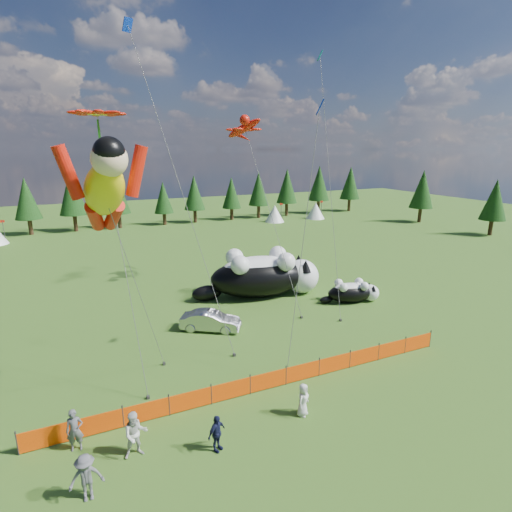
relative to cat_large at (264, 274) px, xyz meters
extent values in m
plane|color=#153A0A|center=(-5.54, -9.25, -1.83)|extent=(160.00, 160.00, 0.00)
cylinder|color=#262626|center=(-16.54, -12.25, -1.28)|extent=(0.06, 0.06, 1.10)
cylinder|color=#262626|center=(-14.54, -12.25, -1.28)|extent=(0.06, 0.06, 1.10)
cylinder|color=#262626|center=(-12.54, -12.25, -1.28)|extent=(0.06, 0.06, 1.10)
cylinder|color=#262626|center=(-10.54, -12.25, -1.28)|extent=(0.06, 0.06, 1.10)
cylinder|color=#262626|center=(-8.54, -12.25, -1.28)|extent=(0.06, 0.06, 1.10)
cylinder|color=#262626|center=(-6.54, -12.25, -1.28)|extent=(0.06, 0.06, 1.10)
cylinder|color=#262626|center=(-4.54, -12.25, -1.28)|extent=(0.06, 0.06, 1.10)
cylinder|color=#262626|center=(-2.54, -12.25, -1.28)|extent=(0.06, 0.06, 1.10)
cylinder|color=#262626|center=(-0.54, -12.25, -1.28)|extent=(0.06, 0.06, 1.10)
cylinder|color=#262626|center=(1.46, -12.25, -1.28)|extent=(0.06, 0.06, 1.10)
cylinder|color=#262626|center=(3.46, -12.25, -1.28)|extent=(0.06, 0.06, 1.10)
cylinder|color=#262626|center=(5.46, -12.25, -1.28)|extent=(0.06, 0.06, 1.10)
cube|color=#F64705|center=(-15.54, -12.25, -1.33)|extent=(2.00, 0.04, 0.90)
cube|color=#F64705|center=(-13.54, -12.25, -1.33)|extent=(2.00, 0.04, 0.90)
cube|color=#F64705|center=(-11.54, -12.25, -1.33)|extent=(2.00, 0.04, 0.90)
cube|color=#F64705|center=(-9.54, -12.25, -1.33)|extent=(2.00, 0.04, 0.90)
cube|color=#F64705|center=(-7.54, -12.25, -1.33)|extent=(2.00, 0.04, 0.90)
cube|color=#F64705|center=(-5.54, -12.25, -1.33)|extent=(2.00, 0.04, 0.90)
cube|color=#F64705|center=(-3.54, -12.25, -1.33)|extent=(2.00, 0.04, 0.90)
cube|color=#F64705|center=(-1.54, -12.25, -1.33)|extent=(2.00, 0.04, 0.90)
cube|color=#F64705|center=(0.46, -12.25, -1.33)|extent=(2.00, 0.04, 0.90)
cube|color=#F64705|center=(2.46, -12.25, -1.33)|extent=(2.00, 0.04, 0.90)
cube|color=#F64705|center=(4.46, -12.25, -1.33)|extent=(2.00, 0.04, 0.90)
ellipsoid|color=black|center=(-0.45, 0.08, -0.23)|extent=(8.53, 5.10, 3.20)
ellipsoid|color=white|center=(-0.45, 0.08, 0.57)|extent=(6.42, 3.70, 1.95)
sphere|color=white|center=(3.21, -0.58, -0.41)|extent=(2.84, 2.84, 2.84)
sphere|color=#ED5C79|center=(4.40, -0.80, -0.41)|extent=(0.40, 0.40, 0.40)
ellipsoid|color=black|center=(-4.65, 0.84, -1.21)|extent=(2.67, 1.67, 1.24)
cone|color=black|center=(3.06, -1.42, 0.73)|extent=(0.99, 0.99, 0.99)
cone|color=black|center=(3.37, 0.25, 0.73)|extent=(0.99, 0.99, 0.99)
sphere|color=white|center=(1.67, 0.87, 1.28)|extent=(1.49, 1.49, 1.49)
sphere|color=white|center=(1.26, -1.40, 1.28)|extent=(1.49, 1.49, 1.49)
sphere|color=white|center=(-2.00, 1.54, 1.28)|extent=(1.49, 1.49, 1.49)
sphere|color=white|center=(-2.41, -0.74, 1.28)|extent=(1.49, 1.49, 1.49)
ellipsoid|color=black|center=(5.63, -4.10, -1.09)|extent=(4.00, 2.61, 1.47)
ellipsoid|color=white|center=(5.63, -4.10, -0.73)|extent=(3.00, 1.90, 0.90)
sphere|color=white|center=(7.29, -4.54, -1.18)|extent=(1.31, 1.31, 1.31)
sphere|color=#ED5C79|center=(7.83, -4.68, -1.18)|extent=(0.18, 0.18, 0.18)
ellipsoid|color=black|center=(3.73, -3.59, -1.54)|extent=(1.25, 0.85, 0.57)
cone|color=black|center=(7.19, -4.92, -0.65)|extent=(0.46, 0.46, 0.46)
cone|color=black|center=(7.39, -4.16, -0.65)|extent=(0.46, 0.46, 0.46)
sphere|color=white|center=(6.64, -3.81, -0.40)|extent=(0.69, 0.69, 0.69)
sphere|color=white|center=(6.36, -4.84, -0.40)|extent=(0.69, 0.69, 0.69)
sphere|color=white|center=(4.97, -3.37, -0.40)|extent=(0.69, 0.69, 0.69)
sphere|color=white|center=(4.70, -4.40, -0.40)|extent=(0.69, 0.69, 0.69)
imported|color=#B1B1B5|center=(-6.07, -4.47, -1.17)|extent=(4.14, 3.27, 1.32)
imported|color=#525357|center=(-14.43, -12.85, -0.93)|extent=(0.70, 0.51, 1.80)
imported|color=silver|center=(-12.25, -14.17, -0.86)|extent=(0.95, 0.57, 1.94)
imported|color=#15193B|center=(-9.27, -15.20, -1.04)|extent=(1.04, 0.86, 1.58)
imported|color=#525357|center=(-14.09, -15.60, -0.94)|extent=(1.16, 0.62, 1.78)
imported|color=silver|center=(-4.99, -14.69, -1.05)|extent=(0.91, 0.84, 1.56)
cylinder|color=#595959|center=(-11.11, -9.56, 3.33)|extent=(0.03, 0.03, 10.96)
cube|color=#262626|center=(-9.87, -7.72, -1.75)|extent=(0.15, 0.15, 0.16)
cylinder|color=#595959|center=(0.19, -0.69, 4.96)|extent=(0.03, 0.03, 16.19)
cube|color=#262626|center=(0.47, -5.32, -1.75)|extent=(0.15, 0.15, 0.16)
cylinder|color=#595959|center=(-11.66, -8.89, 4.93)|extent=(0.03, 0.03, 13.67)
cube|color=#262626|center=(-11.23, -10.57, -1.75)|extent=(0.15, 0.15, 0.16)
cube|color=#217F17|center=(-12.08, -7.20, 9.20)|extent=(0.19, 0.19, 4.12)
cylinder|color=#595959|center=(-7.82, -5.38, 7.51)|extent=(0.03, 0.03, 19.72)
cube|color=#262626|center=(-5.91, -8.41, -1.75)|extent=(0.15, 0.15, 0.16)
cylinder|color=#595959|center=(4.00, -2.90, 7.68)|extent=(0.03, 0.03, 20.51)
cube|color=#262626|center=(2.73, -6.88, -1.75)|extent=(0.15, 0.15, 0.16)
cylinder|color=#595959|center=(-3.19, -11.24, 5.12)|extent=(0.03, 0.03, 13.93)
cube|color=#262626|center=(-4.44, -12.07, -1.75)|extent=(0.15, 0.15, 0.16)
camera|label=1|loc=(-13.37, -28.18, 9.90)|focal=28.00mm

